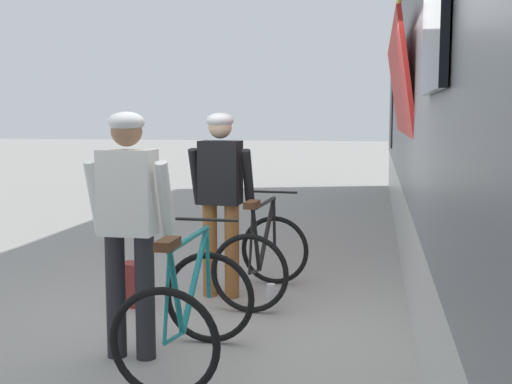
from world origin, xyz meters
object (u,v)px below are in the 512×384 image
bicycle_near_teal (189,312)px  backpack_on_platform (136,285)px  bicycle_far_black (263,256)px  water_bottle_near_the_bikes (271,297)px  cyclist_near_in_white (129,213)px  cyclist_far_in_dark (221,188)px

bicycle_near_teal → backpack_on_platform: bearing=124.1°
bicycle_far_black → water_bottle_near_the_bikes: bearing=-69.5°
cyclist_near_in_white → bicycle_near_teal: (0.47, -0.13, -0.65)m
water_bottle_near_the_bikes → backpack_on_platform: bearing=-174.3°
backpack_on_platform → bicycle_far_black: bearing=38.3°
cyclist_near_in_white → cyclist_far_in_dark: same height
cyclist_far_in_dark → backpack_on_platform: 1.19m
cyclist_far_in_dark → water_bottle_near_the_bikes: cyclist_far_in_dark is taller
backpack_on_platform → water_bottle_near_the_bikes: (1.23, 0.12, -0.08)m
cyclist_far_in_dark → bicycle_near_teal: bearing=-83.4°
cyclist_near_in_white → water_bottle_near_the_bikes: bearing=58.6°
backpack_on_platform → bicycle_near_teal: bearing=-42.4°
cyclist_far_in_dark → backpack_on_platform: (-0.69, -0.46, -0.85)m
cyclist_near_in_white → bicycle_far_black: size_ratio=1.58×
cyclist_far_in_dark → bicycle_far_black: 0.77m
bicycle_far_black → backpack_on_platform: size_ratio=2.78×
water_bottle_near_the_bikes → bicycle_far_black: bearing=110.5°
backpack_on_platform → water_bottle_near_the_bikes: 1.24m
bicycle_far_black → backpack_on_platform: 1.21m
bicycle_near_teal → backpack_on_platform: size_ratio=2.70×
bicycle_far_black → cyclist_far_in_dark: bearing=-174.1°
cyclist_near_in_white → bicycle_near_teal: 0.81m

